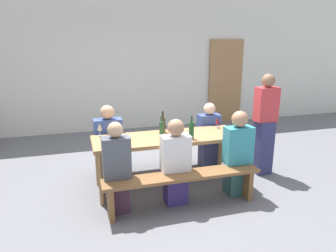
{
  "coord_description": "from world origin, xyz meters",
  "views": [
    {
      "loc": [
        -1.19,
        -4.01,
        2.03
      ],
      "look_at": [
        0.0,
        0.0,
        0.9
      ],
      "focal_mm": 33.25,
      "sensor_mm": 36.0,
      "label": 1
    }
  ],
  "objects_px": {
    "wine_glass_0": "(218,121)",
    "wine_glass_1": "(100,127)",
    "wooden_door": "(225,82)",
    "bench_near": "(183,181)",
    "bench_far": "(157,148)",
    "wine_bottle_2": "(163,125)",
    "wine_bottle_1": "(162,128)",
    "seated_guest_far_1": "(208,137)",
    "standing_host": "(265,126)",
    "seated_guest_near_1": "(176,164)",
    "seated_guest_near_2": "(238,155)",
    "tasting_table": "(168,142)",
    "seated_guest_near_0": "(117,170)",
    "wine_bottle_0": "(191,130)",
    "seated_guest_far_0": "(109,145)"
  },
  "relations": [
    {
      "from": "wine_bottle_2",
      "to": "standing_host",
      "type": "relative_size",
      "value": 0.2
    },
    {
      "from": "seated_guest_near_1",
      "to": "standing_host",
      "type": "bearing_deg",
      "value": -72.15
    },
    {
      "from": "wooden_door",
      "to": "tasting_table",
      "type": "xyz_separation_m",
      "value": [
        -2.49,
        -3.22,
        -0.38
      ]
    },
    {
      "from": "bench_far",
      "to": "seated_guest_far_1",
      "type": "bearing_deg",
      "value": -10.02
    },
    {
      "from": "bench_far",
      "to": "wine_bottle_0",
      "type": "relative_size",
      "value": 6.21
    },
    {
      "from": "tasting_table",
      "to": "seated_guest_far_0",
      "type": "relative_size",
      "value": 1.84
    },
    {
      "from": "wine_glass_0",
      "to": "seated_guest_near_0",
      "type": "bearing_deg",
      "value": -156.49
    },
    {
      "from": "bench_near",
      "to": "wine_bottle_1",
      "type": "distance_m",
      "value": 0.87
    },
    {
      "from": "wine_bottle_1",
      "to": "standing_host",
      "type": "distance_m",
      "value": 1.65
    },
    {
      "from": "bench_near",
      "to": "wine_bottle_1",
      "type": "height_order",
      "value": "wine_bottle_1"
    },
    {
      "from": "wine_glass_0",
      "to": "wine_bottle_2",
      "type": "bearing_deg",
      "value": 178.98
    },
    {
      "from": "wine_bottle_1",
      "to": "wine_bottle_2",
      "type": "distance_m",
      "value": 0.2
    },
    {
      "from": "tasting_table",
      "to": "wine_bottle_0",
      "type": "distance_m",
      "value": 0.4
    },
    {
      "from": "bench_near",
      "to": "wine_bottle_2",
      "type": "relative_size",
      "value": 6.46
    },
    {
      "from": "wine_glass_0",
      "to": "seated_guest_far_1",
      "type": "height_order",
      "value": "seated_guest_far_1"
    },
    {
      "from": "seated_guest_near_2",
      "to": "seated_guest_near_1",
      "type": "bearing_deg",
      "value": 90.0
    },
    {
      "from": "bench_far",
      "to": "seated_guest_near_2",
      "type": "xyz_separation_m",
      "value": [
        0.83,
        -1.16,
        0.21
      ]
    },
    {
      "from": "tasting_table",
      "to": "seated_guest_near_0",
      "type": "distance_m",
      "value": 0.95
    },
    {
      "from": "bench_near",
      "to": "wine_glass_0",
      "type": "xyz_separation_m",
      "value": [
        0.86,
        0.87,
        0.5
      ]
    },
    {
      "from": "wine_bottle_0",
      "to": "wine_glass_1",
      "type": "relative_size",
      "value": 1.77
    },
    {
      "from": "seated_guest_near_1",
      "to": "seated_guest_far_1",
      "type": "xyz_separation_m",
      "value": [
        0.9,
        1.01,
        -0.02
      ]
    },
    {
      "from": "seated_guest_near_2",
      "to": "wine_bottle_1",
      "type": "bearing_deg",
      "value": 58.86
    },
    {
      "from": "tasting_table",
      "to": "standing_host",
      "type": "distance_m",
      "value": 1.57
    },
    {
      "from": "bench_far",
      "to": "bench_near",
      "type": "bearing_deg",
      "value": -90.0
    },
    {
      "from": "wine_bottle_1",
      "to": "seated_guest_near_1",
      "type": "bearing_deg",
      "value": -86.88
    },
    {
      "from": "wooden_door",
      "to": "bench_near",
      "type": "xyz_separation_m",
      "value": [
        -2.49,
        -3.87,
        -0.69
      ]
    },
    {
      "from": "wine_glass_0",
      "to": "wine_glass_1",
      "type": "bearing_deg",
      "value": 177.46
    },
    {
      "from": "wine_bottle_0",
      "to": "seated_guest_near_0",
      "type": "relative_size",
      "value": 0.28
    },
    {
      "from": "wooden_door",
      "to": "seated_guest_far_1",
      "type": "distance_m",
      "value": 3.22
    },
    {
      "from": "seated_guest_near_2",
      "to": "seated_guest_far_1",
      "type": "relative_size",
      "value": 1.07
    },
    {
      "from": "seated_guest_near_0",
      "to": "seated_guest_far_1",
      "type": "relative_size",
      "value": 1.05
    },
    {
      "from": "wine_bottle_2",
      "to": "seated_guest_far_1",
      "type": "xyz_separation_m",
      "value": [
        0.86,
        0.27,
        -0.35
      ]
    },
    {
      "from": "bench_far",
      "to": "wine_bottle_0",
      "type": "bearing_deg",
      "value": -72.56
    },
    {
      "from": "bench_near",
      "to": "wine_bottle_1",
      "type": "relative_size",
      "value": 6.95
    },
    {
      "from": "bench_near",
      "to": "seated_guest_near_2",
      "type": "bearing_deg",
      "value": 10.25
    },
    {
      "from": "bench_near",
      "to": "wine_bottle_2",
      "type": "xyz_separation_m",
      "value": [
        -0.01,
        0.88,
        0.51
      ]
    },
    {
      "from": "wine_glass_1",
      "to": "wine_glass_0",
      "type": "bearing_deg",
      "value": -2.54
    },
    {
      "from": "wine_bottle_1",
      "to": "seated_guest_near_0",
      "type": "relative_size",
      "value": 0.25
    },
    {
      "from": "seated_guest_far_1",
      "to": "wine_bottle_0",
      "type": "bearing_deg",
      "value": -39.1
    },
    {
      "from": "seated_guest_near_1",
      "to": "seated_guest_near_2",
      "type": "distance_m",
      "value": 0.88
    },
    {
      "from": "seated_guest_far_0",
      "to": "wine_bottle_2",
      "type": "bearing_deg",
      "value": 70.46
    },
    {
      "from": "seated_guest_near_2",
      "to": "seated_guest_far_0",
      "type": "relative_size",
      "value": 1.02
    },
    {
      "from": "tasting_table",
      "to": "wine_glass_0",
      "type": "relative_size",
      "value": 12.95
    },
    {
      "from": "seated_guest_near_0",
      "to": "seated_guest_far_0",
      "type": "relative_size",
      "value": 1.0
    },
    {
      "from": "bench_near",
      "to": "wine_glass_1",
      "type": "distance_m",
      "value": 1.42
    },
    {
      "from": "wine_bottle_0",
      "to": "seated_guest_far_0",
      "type": "height_order",
      "value": "seated_guest_far_0"
    },
    {
      "from": "seated_guest_near_0",
      "to": "wine_glass_1",
      "type": "bearing_deg",
      "value": 8.91
    },
    {
      "from": "bench_near",
      "to": "bench_far",
      "type": "height_order",
      "value": "same"
    },
    {
      "from": "tasting_table",
      "to": "wine_bottle_1",
      "type": "xyz_separation_m",
      "value": [
        -0.08,
        0.05,
        0.19
      ]
    },
    {
      "from": "bench_near",
      "to": "standing_host",
      "type": "distance_m",
      "value": 1.76
    }
  ]
}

